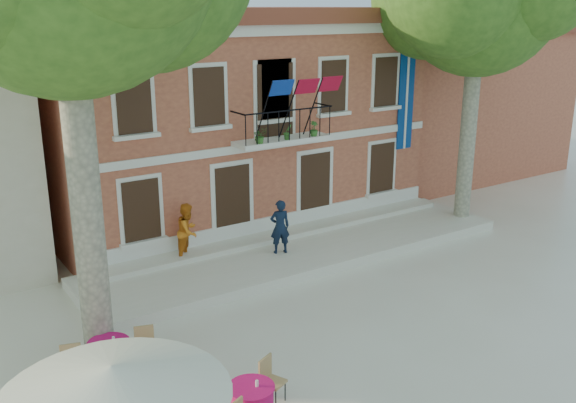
# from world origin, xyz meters

# --- Properties ---
(ground) EXTENTS (90.00, 90.00, 0.00)m
(ground) POSITION_xyz_m (0.00, 0.00, 0.00)
(ground) COLOR beige
(ground) RESTS_ON ground
(main_building) EXTENTS (13.50, 9.59, 7.50)m
(main_building) POSITION_xyz_m (2.00, 9.99, 3.78)
(main_building) COLOR #C86A48
(main_building) RESTS_ON ground
(neighbor_east) EXTENTS (9.40, 9.40, 6.40)m
(neighbor_east) POSITION_xyz_m (14.00, 11.00, 3.22)
(neighbor_east) COLOR #C86A48
(neighbor_east) RESTS_ON ground
(terrace) EXTENTS (14.00, 3.40, 0.30)m
(terrace) POSITION_xyz_m (2.00, 4.40, 0.15)
(terrace) COLOR silver
(terrace) RESTS_ON ground
(patio_umbrella) EXTENTS (3.49, 3.49, 2.59)m
(patio_umbrella) POSITION_xyz_m (-6.45, -2.88, 2.33)
(patio_umbrella) COLOR black
(patio_umbrella) RESTS_ON ground
(pedestrian_navy) EXTENTS (0.70, 0.56, 1.68)m
(pedestrian_navy) POSITION_xyz_m (1.13, 4.36, 1.14)
(pedestrian_navy) COLOR black
(pedestrian_navy) RESTS_ON terrace
(pedestrian_orange) EXTENTS (1.05, 1.03, 1.71)m
(pedestrian_orange) POSITION_xyz_m (-1.39, 5.50, 1.15)
(pedestrian_orange) COLOR orange
(pedestrian_orange) RESTS_ON terrace
(cafe_table_3) EXTENTS (1.96, 0.98, 0.95)m
(cafe_table_3) POSITION_xyz_m (-5.32, 1.07, 0.42)
(cafe_table_3) COLOR #C6125A
(cafe_table_3) RESTS_ON ground
(cafe_table_4) EXTENTS (1.92, 1.17, 0.95)m
(cafe_table_4) POSITION_xyz_m (-3.64, -2.02, 0.42)
(cafe_table_4) COLOR #C6125A
(cafe_table_4) RESTS_ON ground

